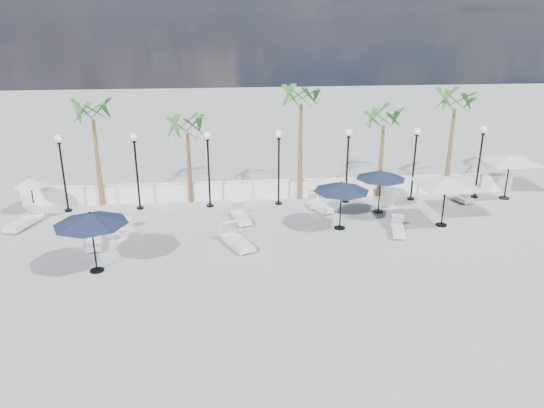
{
  "coord_description": "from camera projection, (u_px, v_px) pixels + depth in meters",
  "views": [
    {
      "loc": [
        -2.83,
        -18.92,
        9.41
      ],
      "look_at": [
        -0.73,
        2.48,
        1.5
      ],
      "focal_mm": 35.0,
      "sensor_mm": 36.0,
      "label": 1
    }
  ],
  "objects": [
    {
      "name": "parasol_navy_mid",
      "position": [
        342.0,
        187.0,
        23.52
      ],
      "size": [
        2.54,
        2.54,
        2.28
      ],
      "color": "black",
      "rests_on": "ground"
    },
    {
      "name": "lounger_4",
      "position": [
        315.0,
        201.0,
        27.08
      ],
      "size": [
        0.7,
        1.78,
        0.65
      ],
      "rotation": [
        0.0,
        0.0,
        -0.08
      ],
      "color": "silver",
      "rests_on": "ground"
    },
    {
      "name": "lounger_6",
      "position": [
        398.0,
        229.0,
        23.59
      ],
      "size": [
        0.94,
        1.79,
        0.64
      ],
      "rotation": [
        0.0,
        0.0,
        -0.24
      ],
      "color": "silver",
      "rests_on": "ground"
    },
    {
      "name": "palm_0",
      "position": [
        92.0,
        117.0,
        25.61
      ],
      "size": [
        2.6,
        2.6,
        5.5
      ],
      "color": "brown",
      "rests_on": "ground"
    },
    {
      "name": "parasol_cream_sq_a",
      "position": [
        447.0,
        178.0,
        23.74
      ],
      "size": [
        5.12,
        5.12,
        2.51
      ],
      "color": "black",
      "rests_on": "ground"
    },
    {
      "name": "lamppost_2",
      "position": [
        208.0,
        159.0,
        26.07
      ],
      "size": [
        0.36,
        0.36,
        3.84
      ],
      "color": "black",
      "rests_on": "ground"
    },
    {
      "name": "side_table_2",
      "position": [
        393.0,
        202.0,
        26.63
      ],
      "size": [
        0.52,
        0.52,
        0.5
      ],
      "color": "silver",
      "rests_on": "ground"
    },
    {
      "name": "ground",
      "position": [
        296.0,
        260.0,
        21.18
      ],
      "size": [
        100.0,
        100.0,
        0.0
      ],
      "primitive_type": "plane",
      "color": "gray",
      "rests_on": "ground"
    },
    {
      "name": "palm_2",
      "position": [
        301.0,
        101.0,
        26.34
      ],
      "size": [
        2.6,
        2.6,
        6.1
      ],
      "color": "brown",
      "rests_on": "ground"
    },
    {
      "name": "side_table_1",
      "position": [
        128.0,
        222.0,
        24.07
      ],
      "size": [
        0.53,
        0.53,
        0.52
      ],
      "color": "silver",
      "rests_on": "ground"
    },
    {
      "name": "balustrade",
      "position": [
        277.0,
        189.0,
        28.02
      ],
      "size": [
        26.0,
        0.3,
        1.01
      ],
      "color": "white",
      "rests_on": "ground"
    },
    {
      "name": "parasol_navy_right",
      "position": [
        381.0,
        175.0,
        25.54
      ],
      "size": [
        2.43,
        2.43,
        2.18
      ],
      "color": "black",
      "rests_on": "ground"
    },
    {
      "name": "palm_1",
      "position": [
        187.0,
        131.0,
        26.29
      ],
      "size": [
        2.6,
        2.6,
        4.7
      ],
      "color": "brown",
      "rests_on": "ground"
    },
    {
      "name": "parasol_cream_sq_b",
      "position": [
        511.0,
        155.0,
        27.25
      ],
      "size": [
        5.11,
        5.11,
        2.56
      ],
      "color": "black",
      "rests_on": "ground"
    },
    {
      "name": "lamppost_6",
      "position": [
        481.0,
        152.0,
        27.35
      ],
      "size": [
        0.36,
        0.36,
        3.84
      ],
      "color": "black",
      "rests_on": "ground"
    },
    {
      "name": "lounger_5",
      "position": [
        319.0,
        206.0,
        26.37
      ],
      "size": [
        1.19,
        1.88,
        0.67
      ],
      "rotation": [
        0.0,
        0.0,
        0.38
      ],
      "color": "silver",
      "rests_on": "ground"
    },
    {
      "name": "lounger_0",
      "position": [
        24.0,
        221.0,
        24.33
      ],
      "size": [
        1.33,
        2.28,
        0.81
      ],
      "rotation": [
        0.0,
        0.0,
        -0.31
      ],
      "color": "silver",
      "rests_on": "ground"
    },
    {
      "name": "side_table_0",
      "position": [
        122.0,
        234.0,
        22.93
      ],
      "size": [
        0.5,
        0.5,
        0.49
      ],
      "color": "silver",
      "rests_on": "ground"
    },
    {
      "name": "lamppost_3",
      "position": [
        279.0,
        157.0,
        26.39
      ],
      "size": [
        0.36,
        0.36,
        3.84
      ],
      "color": "black",
      "rests_on": "ground"
    },
    {
      "name": "parasol_cream_small",
      "position": [
        30.0,
        182.0,
        25.31
      ],
      "size": [
        1.56,
        1.56,
        1.91
      ],
      "color": "black",
      "rests_on": "ground"
    },
    {
      "name": "lounger_3",
      "position": [
        241.0,
        216.0,
        25.01
      ],
      "size": [
        0.99,
        1.99,
        0.71
      ],
      "rotation": [
        0.0,
        0.0,
        0.2
      ],
      "color": "silver",
      "rests_on": "ground"
    },
    {
      "name": "lamppost_4",
      "position": [
        348.0,
        155.0,
        26.71
      ],
      "size": [
        0.36,
        0.36,
        3.84
      ],
      "color": "black",
      "rests_on": "ground"
    },
    {
      "name": "parasol_navy_left",
      "position": [
        90.0,
        219.0,
        19.53
      ],
      "size": [
        2.77,
        2.77,
        2.44
      ],
      "color": "black",
      "rests_on": "ground"
    },
    {
      "name": "lounger_7",
      "position": [
        457.0,
        196.0,
        27.77
      ],
      "size": [
        1.11,
        1.91,
        0.68
      ],
      "rotation": [
        0.0,
        0.0,
        0.31
      ],
      "color": "silver",
      "rests_on": "ground"
    },
    {
      "name": "palm_4",
      "position": [
        455.0,
        106.0,
        27.21
      ],
      "size": [
        2.6,
        2.6,
        5.7
      ],
      "color": "brown",
      "rests_on": "ground"
    },
    {
      "name": "palm_3",
      "position": [
        384.0,
        123.0,
        27.14
      ],
      "size": [
        2.6,
        2.6,
        4.9
      ],
      "color": "brown",
      "rests_on": "ground"
    },
    {
      "name": "lamppost_1",
      "position": [
        136.0,
        161.0,
        25.75
      ],
      "size": [
        0.36,
        0.36,
        3.84
      ],
      "color": "black",
      "rests_on": "ground"
    },
    {
      "name": "lounger_1",
      "position": [
        94.0,
        240.0,
        22.4
      ],
      "size": [
        0.95,
        1.98,
        0.71
      ],
      "rotation": [
        0.0,
        0.0,
        0.18
      ],
      "color": "silver",
      "rests_on": "ground"
    },
    {
      "name": "lamppost_0",
      "position": [
        62.0,
        163.0,
        25.43
      ],
      "size": [
        0.36,
        0.36,
        3.84
      ],
      "color": "black",
      "rests_on": "ground"
    },
    {
      "name": "lamppost_5",
      "position": [
        415.0,
        154.0,
        27.03
      ],
      "size": [
        0.36,
        0.36,
        3.84
      ],
      "color": "black",
      "rests_on": "ground"
    },
    {
      "name": "lounger_2",
      "position": [
        237.0,
        240.0,
        22.31
      ],
      "size": [
        1.49,
        2.25,
        0.81
      ],
      "rotation": [
        0.0,
        0.0,
        0.41
      ],
      "color": "silver",
      "rests_on": "ground"
    }
  ]
}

